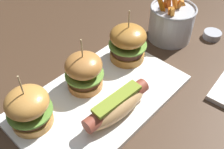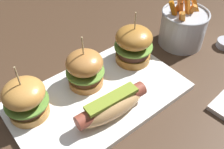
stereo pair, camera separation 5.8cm
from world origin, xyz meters
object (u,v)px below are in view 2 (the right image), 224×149
object	(u,v)px
hot_dog	(112,106)
fries_bucket	(183,27)
slider_right	(134,45)
slider_left	(26,99)
platter_main	(99,97)
slider_center	(85,69)

from	to	relation	value
hot_dog	fries_bucket	distance (m)	0.34
slider_right	slider_left	bearing A→B (deg)	178.58
hot_dog	slider_left	xyz separation A→B (m)	(-0.13, 0.11, 0.02)
platter_main	slider_right	distance (m)	0.16
fries_bucket	hot_dog	bearing A→B (deg)	-164.97
platter_main	slider_right	size ratio (longest dim) A/B	2.83
slider_center	slider_right	size ratio (longest dim) A/B	0.95
slider_center	slider_right	world-z (taller)	slider_right
hot_dog	slider_center	size ratio (longest dim) A/B	1.24
slider_right	fries_bucket	distance (m)	0.17
slider_left	slider_center	xyz separation A→B (m)	(0.15, -0.00, 0.00)
slider_center	slider_left	bearing A→B (deg)	179.31
platter_main	slider_left	size ratio (longest dim) A/B	3.00
slider_left	fries_bucket	distance (m)	0.46
platter_main	slider_right	xyz separation A→B (m)	(0.14, 0.04, 0.06)
slider_left	slider_right	size ratio (longest dim) A/B	0.95
slider_center	fries_bucket	world-z (taller)	fries_bucket
hot_dog	platter_main	bearing A→B (deg)	79.52
slider_right	hot_dog	bearing A→B (deg)	-145.84
slider_left	hot_dog	bearing A→B (deg)	-40.30
slider_center	slider_right	xyz separation A→B (m)	(0.14, -0.01, 0.00)
platter_main	slider_left	bearing A→B (deg)	160.69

